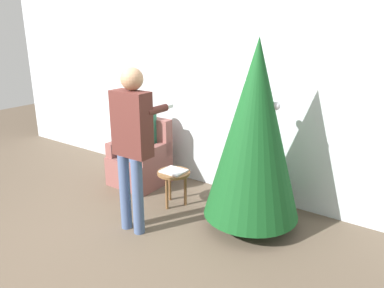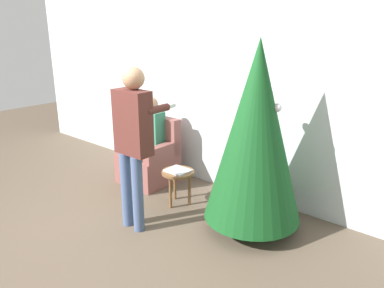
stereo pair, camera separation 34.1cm
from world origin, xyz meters
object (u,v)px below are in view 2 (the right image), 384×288
at_px(armchair, 150,159).
at_px(person_standing, 133,134).
at_px(side_stool, 178,176).
at_px(christmas_tree, 256,133).
at_px(person_seated, 148,137).

relative_size(armchair, person_standing, 0.52).
bearing_deg(side_stool, christmas_tree, 4.88).
bearing_deg(armchair, side_stool, -19.71).
bearing_deg(person_standing, side_stool, 90.24).
distance_m(armchair, person_standing, 1.48).
height_order(christmas_tree, person_seated, christmas_tree).
bearing_deg(person_standing, christmas_tree, 37.41).
height_order(christmas_tree, person_standing, christmas_tree).
xyz_separation_m(person_seated, person_standing, (0.82, -0.96, 0.41)).
bearing_deg(christmas_tree, side_stool, -175.12).
bearing_deg(person_standing, person_seated, 130.43).
xyz_separation_m(armchair, person_seated, (0.00, -0.03, 0.34)).
distance_m(armchair, person_seated, 0.35).
height_order(person_standing, side_stool, person_standing).
relative_size(christmas_tree, armchair, 2.25).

